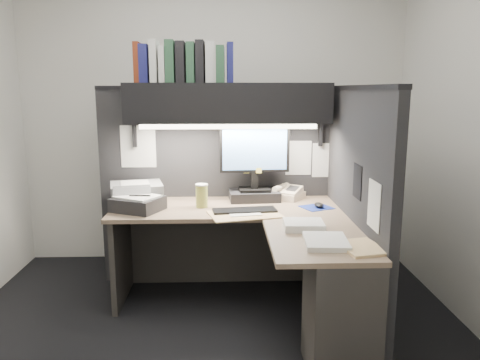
# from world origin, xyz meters

# --- Properties ---
(floor) EXTENTS (3.50, 3.50, 0.00)m
(floor) POSITION_xyz_m (0.00, 0.00, 0.00)
(floor) COLOR black
(floor) RESTS_ON ground
(wall_back) EXTENTS (3.50, 0.04, 2.70)m
(wall_back) POSITION_xyz_m (0.00, 1.50, 1.35)
(wall_back) COLOR silver
(wall_back) RESTS_ON floor
(wall_front) EXTENTS (3.50, 0.04, 2.70)m
(wall_front) POSITION_xyz_m (0.00, -1.50, 1.35)
(wall_front) COLOR silver
(wall_front) RESTS_ON floor
(partition_back) EXTENTS (1.90, 0.06, 1.60)m
(partition_back) POSITION_xyz_m (0.03, 0.93, 0.80)
(partition_back) COLOR black
(partition_back) RESTS_ON floor
(partition_right) EXTENTS (0.06, 1.50, 1.60)m
(partition_right) POSITION_xyz_m (0.98, 0.18, 0.80)
(partition_right) COLOR black
(partition_right) RESTS_ON floor
(desk) EXTENTS (1.70, 1.53, 0.73)m
(desk) POSITION_xyz_m (0.43, -0.00, 0.44)
(desk) COLOR #8C6D59
(desk) RESTS_ON floor
(overhead_shelf) EXTENTS (1.55, 0.34, 0.30)m
(overhead_shelf) POSITION_xyz_m (0.12, 0.75, 1.50)
(overhead_shelf) COLOR black
(overhead_shelf) RESTS_ON partition_back
(task_light_tube) EXTENTS (1.32, 0.04, 0.04)m
(task_light_tube) POSITION_xyz_m (0.12, 0.61, 1.33)
(task_light_tube) COLOR white
(task_light_tube) RESTS_ON overhead_shelf
(monitor) EXTENTS (0.55, 0.27, 0.59)m
(monitor) POSITION_xyz_m (0.33, 0.75, 0.96)
(monitor) COLOR black
(monitor) RESTS_ON desk
(keyboard) EXTENTS (0.47, 0.21, 0.02)m
(keyboard) POSITION_xyz_m (0.24, 0.39, 0.74)
(keyboard) COLOR black
(keyboard) RESTS_ON desk
(mousepad) EXTENTS (0.27, 0.26, 0.00)m
(mousepad) POSITION_xyz_m (0.78, 0.51, 0.73)
(mousepad) COLOR navy
(mousepad) RESTS_ON desk
(mouse) EXTENTS (0.08, 0.11, 0.04)m
(mouse) POSITION_xyz_m (0.80, 0.49, 0.75)
(mouse) COLOR black
(mouse) RESTS_ON mousepad
(telephone) EXTENTS (0.30, 0.30, 0.09)m
(telephone) POSITION_xyz_m (0.61, 0.80, 0.77)
(telephone) COLOR beige
(telephone) RESTS_ON desk
(coffee_cup) EXTENTS (0.11, 0.11, 0.17)m
(coffee_cup) POSITION_xyz_m (-0.08, 0.55, 0.81)
(coffee_cup) COLOR gold
(coffee_cup) RESTS_ON desk
(printer) EXTENTS (0.46, 0.41, 0.16)m
(printer) POSITION_xyz_m (-0.59, 0.70, 0.81)
(printer) COLOR #929598
(printer) RESTS_ON desk
(notebook_stack) EXTENTS (0.42, 0.39, 0.10)m
(notebook_stack) POSITION_xyz_m (-0.54, 0.47, 0.78)
(notebook_stack) COLOR black
(notebook_stack) RESTS_ON desk
(open_folder) EXTENTS (0.55, 0.43, 0.01)m
(open_folder) POSITION_xyz_m (0.23, 0.32, 0.73)
(open_folder) COLOR #DBB67B
(open_folder) RESTS_ON desk
(paper_stack_a) EXTENTS (0.26, 0.22, 0.05)m
(paper_stack_a) POSITION_xyz_m (0.59, -0.03, 0.75)
(paper_stack_a) COLOR white
(paper_stack_a) RESTS_ON desk
(paper_stack_b) EXTENTS (0.26, 0.32, 0.03)m
(paper_stack_b) POSITION_xyz_m (0.67, -0.33, 0.75)
(paper_stack_b) COLOR white
(paper_stack_b) RESTS_ON desk
(manila_stack) EXTENTS (0.27, 0.32, 0.02)m
(manila_stack) POSITION_xyz_m (0.85, -0.42, 0.74)
(manila_stack) COLOR #DBB67B
(manila_stack) RESTS_ON desk
(binder_row) EXTENTS (0.74, 0.26, 0.31)m
(binder_row) POSITION_xyz_m (-0.21, 0.75, 1.80)
(binder_row) COLOR maroon
(binder_row) RESTS_ON overhead_shelf
(pinned_papers) EXTENTS (1.76, 1.31, 0.51)m
(pinned_papers) POSITION_xyz_m (0.42, 0.56, 1.05)
(pinned_papers) COLOR white
(pinned_papers) RESTS_ON partition_back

